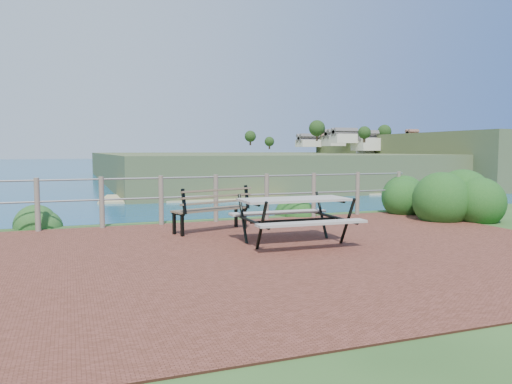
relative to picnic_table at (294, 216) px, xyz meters
The scene contains 10 objects.
ground 0.89m from the picnic_table, 132.54° to the right, with size 10.00×7.00×0.12m, color brown.
ocean 199.44m from the picnic_table, 90.15° to the left, with size 1200.00×1200.00×0.00m, color #155783.
safety_railing 2.84m from the picnic_table, 100.43° to the left, with size 9.40×0.10×1.00m.
distant_bay 265.71m from the picnic_table, 49.50° to the left, with size 290.00×232.36×24.00m.
picnic_table is the anchor object (origin of this frame).
park_bench 1.90m from the picnic_table, 119.95° to the left, with size 1.54×0.83×0.85m.
shrub_right_front 4.62m from the picnic_table, 13.48° to the left, with size 1.35×1.35×1.92m, color #164515.
shrub_right_edge 5.33m from the picnic_table, 33.29° to the left, with size 1.16×1.16×1.65m, color #164515.
shrub_lip_west 5.14m from the picnic_table, 137.94° to the left, with size 0.87×0.87×0.65m, color #205622.
shrub_lip_east 3.78m from the picnic_table, 62.67° to the left, with size 0.79×0.79×0.54m, color #164515.
Camera 1 is at (-2.88, -6.72, 1.53)m, focal length 35.00 mm.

